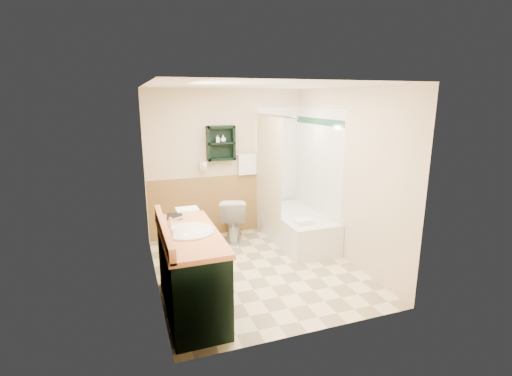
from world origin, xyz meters
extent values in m
plane|color=beige|center=(0.00, 0.00, 0.00)|extent=(3.00, 3.00, 0.00)
cube|color=beige|center=(0.00, 1.52, 1.20)|extent=(2.60, 0.04, 2.40)
cube|color=beige|center=(-1.32, 0.00, 1.20)|extent=(0.04, 3.00, 2.40)
cube|color=beige|center=(1.32, 0.00, 1.20)|extent=(0.04, 3.00, 2.40)
cube|color=white|center=(0.00, 0.00, 2.42)|extent=(2.60, 3.00, 0.04)
cube|color=black|center=(-0.10, 1.41, 1.55)|extent=(0.45, 0.15, 0.55)
cylinder|color=silver|center=(0.53, 0.75, 2.00)|extent=(0.03, 1.60, 0.03)
cube|color=black|center=(-0.99, -0.70, 0.45)|extent=(0.59, 1.42, 0.90)
cube|color=silver|center=(0.93, 0.66, 0.24)|extent=(0.73, 1.50, 0.49)
imported|color=silver|center=(0.01, 1.13, 0.35)|extent=(0.60, 0.81, 0.71)
cube|color=white|center=(-0.90, 0.02, 0.92)|extent=(0.27, 0.21, 0.04)
imported|color=black|center=(-1.16, -0.14, 1.02)|extent=(0.18, 0.04, 0.24)
cube|color=white|center=(0.78, 0.19, 0.52)|extent=(0.24, 0.20, 0.07)
imported|color=silver|center=(-0.15, 1.40, 1.59)|extent=(0.05, 0.12, 0.05)
imported|color=silver|center=(-0.06, 1.40, 1.61)|extent=(0.12, 0.14, 0.09)
camera|label=1|loc=(-1.56, -4.35, 2.25)|focal=26.00mm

